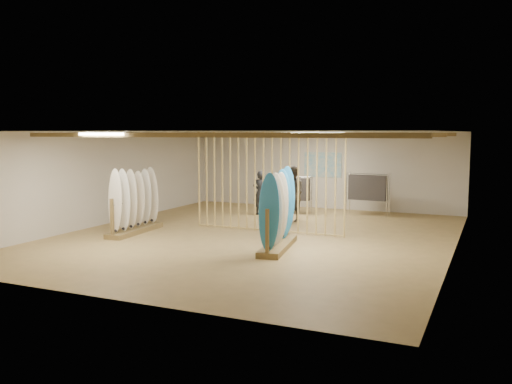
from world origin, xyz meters
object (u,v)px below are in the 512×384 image
at_px(clothing_rack_a, 293,189).
at_px(rack_right, 278,223).
at_px(clothing_rack_b, 368,188).
at_px(shopper_a, 261,190).
at_px(shopper_b, 292,190).
at_px(rack_left, 135,211).

bearing_deg(clothing_rack_a, rack_right, -81.88).
bearing_deg(clothing_rack_a, clothing_rack_b, 7.43).
distance_m(rack_right, clothing_rack_b, 6.11).
bearing_deg(clothing_rack_a, shopper_a, -157.84).
height_order(clothing_rack_a, shopper_b, shopper_b).
bearing_deg(shopper_b, rack_left, -98.06).
relative_size(rack_left, shopper_b, 1.14).
height_order(clothing_rack_a, shopper_a, shopper_a).
relative_size(rack_right, shopper_b, 1.19).
distance_m(rack_right, clothing_rack_a, 5.60).
relative_size(shopper_a, shopper_b, 0.86).
xyz_separation_m(clothing_rack_a, shopper_a, (-0.95, -0.56, -0.01)).
relative_size(clothing_rack_b, shopper_a, 0.86).
height_order(clothing_rack_b, shopper_b, shopper_b).
bearing_deg(rack_left, shopper_a, 63.25).
xyz_separation_m(rack_left, clothing_rack_b, (5.22, 5.72, 0.33)).
xyz_separation_m(clothing_rack_a, clothing_rack_b, (2.41, 0.68, 0.08)).
distance_m(clothing_rack_a, clothing_rack_b, 2.50).
bearing_deg(shopper_b, clothing_rack_b, 82.14).
xyz_separation_m(rack_right, shopper_a, (-2.54, 4.80, 0.21)).
bearing_deg(shopper_b, rack_right, -40.19).
distance_m(rack_left, clothing_rack_a, 5.77).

